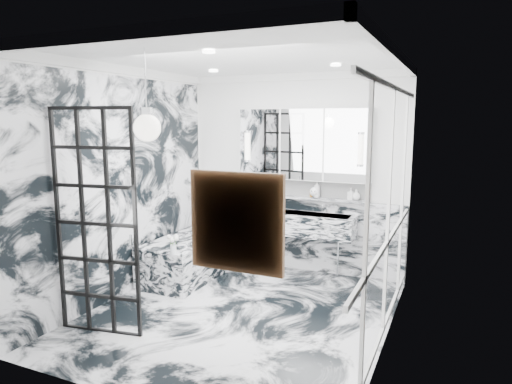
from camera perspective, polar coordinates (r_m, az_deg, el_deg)
The scene contains 25 objects.
floor at distance 5.34m, azimuth -2.09°, elevation -14.90°, with size 3.60×3.60×0.00m, color silver.
ceiling at distance 4.92m, azimuth -2.28°, elevation 16.45°, with size 3.60×3.60×0.00m, color white.
wall_back at distance 6.58m, azimuth 4.81°, elevation 2.34°, with size 3.60×3.60×0.00m, color white.
wall_front at distance 3.45m, azimuth -15.63°, elevation -4.14°, with size 3.60×3.60×0.00m, color white.
wall_left at distance 5.82m, azimuth -16.44°, elevation 1.12°, with size 3.60×3.60×0.00m, color white.
wall_right at distance 4.47m, azimuth 16.52°, elevation -1.20°, with size 3.60×3.60×0.00m, color white.
marble_clad_back at distance 6.72m, azimuth 4.64°, elevation -5.11°, with size 3.18×0.05×1.05m, color silver.
marble_clad_left at distance 5.82m, azimuth -16.30°, elevation 0.53°, with size 0.02×3.56×2.68m, color silver.
panel_molding at distance 4.49m, azimuth 16.21°, elevation -2.44°, with size 0.03×3.40×2.30m, color white.
soap_bottle_a at distance 6.41m, azimuth 7.63°, elevation 0.36°, with size 0.09×0.09×0.23m, color #8C5919.
soap_bottle_b at distance 6.30m, azimuth 11.78°, elevation -0.22°, with size 0.07×0.08×0.16m, color #4C4C51.
soap_bottle_c at distance 6.29m, azimuth 12.42°, elevation -0.34°, with size 0.11×0.11×0.15m, color silver.
face_pot at distance 6.43m, azimuth 7.34°, elevation 0.02°, with size 0.14×0.14×0.14m, color white.
amber_bottle at distance 6.45m, azimuth 6.91°, elevation -0.17°, with size 0.04×0.04×0.10m, color #8C5919.
flower_vase at distance 5.65m, azimuth -10.30°, elevation -7.08°, with size 0.07×0.07×0.12m, color silver.
crittall_door at distance 4.83m, azimuth -19.38°, elevation -3.77°, with size 0.88×0.04×2.28m, color black, non-canonical shape.
artwork at distance 2.99m, azimuth -2.46°, elevation -3.78°, with size 0.57×0.05×0.57m, color #C15913.
pendant_light at distance 3.98m, azimuth -13.46°, elevation 7.80°, with size 0.23×0.23×0.23m, color white.
trough_sink at distance 6.42m, azimuth 5.26°, elevation -3.91°, with size 1.60×0.45×0.30m, color silver.
ledge at distance 6.51m, azimuth 5.78°, elevation -0.69°, with size 1.90×0.14×0.04m, color silver.
subway_tile at distance 6.54m, azimuth 5.97°, elevation 0.56°, with size 1.90×0.03×0.23m, color white.
mirror_cabinet at distance 6.43m, azimuth 5.90°, elevation 5.92°, with size 1.90×0.16×1.00m, color white.
sconce_left at distance 6.65m, azimuth -1.12°, elevation 5.73°, with size 0.07×0.07×0.40m, color white.
sconce_right at distance 6.13m, azimuth 12.93°, elevation 5.22°, with size 0.07×0.07×0.40m, color white.
bathtub at distance 6.52m, azimuth -7.94°, elevation -7.90°, with size 0.75×1.65×0.55m, color silver.
Camera 1 is at (2.17, -4.37, 2.17)m, focal length 32.00 mm.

